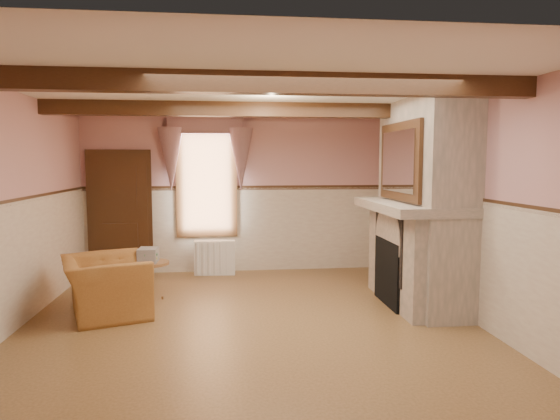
{
  "coord_description": "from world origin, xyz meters",
  "views": [
    {
      "loc": [
        -0.3,
        -5.94,
        1.97
      ],
      "look_at": [
        0.46,
        0.8,
        1.31
      ],
      "focal_mm": 32.0,
      "sensor_mm": 36.0,
      "label": 1
    }
  ],
  "objects": [
    {
      "name": "floor",
      "position": [
        0.0,
        0.0,
        0.0
      ],
      "size": [
        5.5,
        6.0,
        0.01
      ],
      "primitive_type": "cube",
      "color": "brown",
      "rests_on": "ground"
    },
    {
      "name": "ceiling",
      "position": [
        0.0,
        0.0,
        2.8
      ],
      "size": [
        5.5,
        6.0,
        0.01
      ],
      "primitive_type": "cube",
      "color": "silver",
      "rests_on": "wall_back"
    },
    {
      "name": "wall_back",
      "position": [
        0.0,
        3.0,
        1.4
      ],
      "size": [
        5.5,
        0.02,
        2.8
      ],
      "primitive_type": "cube",
      "color": "tan",
      "rests_on": "floor"
    },
    {
      "name": "wall_front",
      "position": [
        0.0,
        -3.0,
        1.4
      ],
      "size": [
        5.5,
        0.02,
        2.8
      ],
      "primitive_type": "cube",
      "color": "tan",
      "rests_on": "floor"
    },
    {
      "name": "wall_left",
      "position": [
        -2.75,
        0.0,
        1.4
      ],
      "size": [
        0.02,
        6.0,
        2.8
      ],
      "primitive_type": "cube",
      "color": "tan",
      "rests_on": "floor"
    },
    {
      "name": "wall_right",
      "position": [
        2.75,
        0.0,
        1.4
      ],
      "size": [
        0.02,
        6.0,
        2.8
      ],
      "primitive_type": "cube",
      "color": "tan",
      "rests_on": "floor"
    },
    {
      "name": "wainscot",
      "position": [
        0.0,
        0.0,
        0.75
      ],
      "size": [
        5.5,
        6.0,
        1.5
      ],
      "primitive_type": null,
      "color": "beige",
      "rests_on": "floor"
    },
    {
      "name": "chair_rail",
      "position": [
        0.0,
        0.0,
        1.5
      ],
      "size": [
        5.5,
        6.0,
        0.08
      ],
      "primitive_type": null,
      "color": "black",
      "rests_on": "wainscot"
    },
    {
      "name": "firebox",
      "position": [
        2.0,
        0.6,
        0.45
      ],
      "size": [
        0.2,
        0.95,
        0.9
      ],
      "primitive_type": "cube",
      "color": "black",
      "rests_on": "floor"
    },
    {
      "name": "armchair",
      "position": [
        -1.81,
        0.53,
        0.38
      ],
      "size": [
        1.33,
        1.42,
        0.75
      ],
      "primitive_type": "imported",
      "rotation": [
        0.0,
        0.0,
        1.9
      ],
      "color": "#9E662D",
      "rests_on": "floor"
    },
    {
      "name": "side_table",
      "position": [
        -1.35,
        1.21,
        0.28
      ],
      "size": [
        0.69,
        0.69,
        0.55
      ],
      "primitive_type": "cylinder",
      "rotation": [
        0.0,
        0.0,
        0.38
      ],
      "color": "brown",
      "rests_on": "floor"
    },
    {
      "name": "book_stack",
      "position": [
        -1.37,
        1.18,
        0.65
      ],
      "size": [
        0.27,
        0.33,
        0.2
      ],
      "primitive_type": "cube",
      "rotation": [
        0.0,
        0.0,
        -0.03
      ],
      "color": "#B7AD8C",
      "rests_on": "side_table"
    },
    {
      "name": "radiator",
      "position": [
        -0.47,
        2.7,
        0.3
      ],
      "size": [
        0.71,
        0.21,
        0.6
      ],
      "primitive_type": "cube",
      "rotation": [
        0.0,
        0.0,
        -0.05
      ],
      "color": "white",
      "rests_on": "floor"
    },
    {
      "name": "bowl",
      "position": [
        2.24,
        0.72,
        1.47
      ],
      "size": [
        0.37,
        0.37,
        0.09
      ],
      "primitive_type": "imported",
      "color": "brown",
      "rests_on": "mantel"
    },
    {
      "name": "mantel_clock",
      "position": [
        2.24,
        1.4,
        1.52
      ],
      "size": [
        0.14,
        0.24,
        0.2
      ],
      "primitive_type": "cube",
      "color": "black",
      "rests_on": "mantel"
    },
    {
      "name": "oil_lamp",
      "position": [
        2.24,
        1.06,
        1.56
      ],
      "size": [
        0.11,
        0.11,
        0.28
      ],
      "primitive_type": "cylinder",
      "color": "#B37232",
      "rests_on": "mantel"
    },
    {
      "name": "candle_red",
      "position": [
        2.24,
        0.12,
        1.5
      ],
      "size": [
        0.06,
        0.06,
        0.16
      ],
      "primitive_type": "cylinder",
      "color": "maroon",
      "rests_on": "mantel"
    },
    {
      "name": "jar_yellow",
      "position": [
        2.24,
        0.02,
        1.48
      ],
      "size": [
        0.06,
        0.06,
        0.12
      ],
      "primitive_type": "cylinder",
      "color": "gold",
      "rests_on": "mantel"
    },
    {
      "name": "fireplace",
      "position": [
        2.42,
        0.6,
        1.4
      ],
      "size": [
        0.85,
        2.0,
        2.8
      ],
      "primitive_type": "cube",
      "color": "gray",
      "rests_on": "floor"
    },
    {
      "name": "mantel",
      "position": [
        2.24,
        0.6,
        1.36
      ],
      "size": [
        1.05,
        2.05,
        0.12
      ],
      "primitive_type": "cube",
      "color": "gray",
      "rests_on": "fireplace"
    },
    {
      "name": "overmantel_mirror",
      "position": [
        2.06,
        0.6,
        1.97
      ],
      "size": [
        0.06,
        1.44,
        1.04
      ],
      "primitive_type": "cube",
      "color": "silver",
      "rests_on": "fireplace"
    },
    {
      "name": "door",
      "position": [
        -2.1,
        2.94,
        1.05
      ],
      "size": [
        1.1,
        0.1,
        2.1
      ],
      "primitive_type": "cube",
      "color": "black",
      "rests_on": "floor"
    },
    {
      "name": "window",
      "position": [
        -0.6,
        2.97,
        1.65
      ],
      "size": [
        1.06,
        0.08,
        2.02
      ],
      "primitive_type": "cube",
      "color": "white",
      "rests_on": "wall_back"
    },
    {
      "name": "window_drapes",
      "position": [
        -0.6,
        2.88,
        2.25
      ],
      "size": [
        1.3,
        0.14,
        1.4
      ],
      "primitive_type": "cube",
      "color": "gray",
      "rests_on": "wall_back"
    },
    {
      "name": "ceiling_beam_front",
      "position": [
        0.0,
        -1.2,
        2.7
      ],
      "size": [
        5.5,
        0.18,
        0.2
      ],
      "primitive_type": "cube",
      "color": "black",
      "rests_on": "ceiling"
    },
    {
      "name": "ceiling_beam_back",
      "position": [
        0.0,
        1.2,
        2.7
      ],
      "size": [
        5.5,
        0.18,
        0.2
      ],
      "primitive_type": "cube",
      "color": "black",
      "rests_on": "ceiling"
    }
  ]
}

